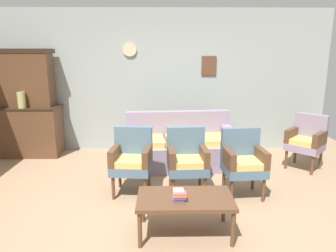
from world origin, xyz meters
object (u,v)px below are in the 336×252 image
object	(u,v)px
vase_on_cabinet	(22,100)
floor_vase_by_wall	(314,139)
armchair_near_couch_end	(243,159)
armchair_row_middle	(132,158)
side_cabinet	(30,131)
armchair_by_doorway	(187,158)
coffee_table	(185,201)
wingback_chair_by_fireplace	(306,139)
floral_couch	(180,147)
book_stack_on_table	(179,195)

from	to	relation	value
vase_on_cabinet	floor_vase_by_wall	xyz separation A→B (m)	(5.34, 0.07, -0.76)
armchair_near_couch_end	floor_vase_by_wall	world-z (taller)	armchair_near_couch_end
armchair_row_middle	armchair_near_couch_end	distance (m)	1.50
side_cabinet	armchair_by_doorway	size ratio (longest dim) A/B	1.28
coffee_table	armchair_row_middle	bearing A→B (deg)	122.41
wingback_chair_by_fireplace	floral_couch	bearing A→B (deg)	176.03
armchair_near_couch_end	wingback_chair_by_fireplace	bearing A→B (deg)	37.00
side_cabinet	coffee_table	bearing A→B (deg)	-44.68
armchair_row_middle	side_cabinet	bearing A→B (deg)	141.23
armchair_by_doorway	armchair_near_couch_end	size ratio (longest dim) A/B	1.00
side_cabinet	armchair_near_couch_end	bearing A→B (deg)	-26.25
wingback_chair_by_fireplace	floor_vase_by_wall	world-z (taller)	wingback_chair_by_fireplace
side_cabinet	vase_on_cabinet	size ratio (longest dim) A/B	4.02
armchair_by_doorway	vase_on_cabinet	bearing A→B (deg)	151.87
side_cabinet	floral_couch	xyz separation A→B (m)	(2.77, -0.63, -0.14)
floral_couch	wingback_chair_by_fireplace	distance (m)	2.09
vase_on_cabinet	book_stack_on_table	world-z (taller)	vase_on_cabinet
armchair_row_middle	armchair_near_couch_end	xyz separation A→B (m)	(1.49, -0.10, 0.00)
side_cabinet	vase_on_cabinet	distance (m)	0.63
side_cabinet	floor_vase_by_wall	bearing A→B (deg)	-1.08
coffee_table	wingback_chair_by_fireplace	bearing A→B (deg)	41.77
floral_couch	armchair_by_doorway	size ratio (longest dim) A/B	2.07
vase_on_cabinet	floor_vase_by_wall	distance (m)	5.39
floor_vase_by_wall	vase_on_cabinet	bearing A→B (deg)	-179.24
armchair_by_doorway	coffee_table	distance (m)	1.01
floral_couch	floor_vase_by_wall	distance (m)	2.60
armchair_by_doorway	floor_vase_by_wall	xyz separation A→B (m)	(2.51, 1.58, -0.19)
vase_on_cabinet	floral_couch	size ratio (longest dim) A/B	0.15
floral_couch	wingback_chair_by_fireplace	xyz separation A→B (m)	(2.08, -0.14, 0.17)
floral_couch	armchair_by_doorway	distance (m)	1.07
side_cabinet	floor_vase_by_wall	world-z (taller)	side_cabinet
coffee_table	vase_on_cabinet	bearing A→B (deg)	137.41
book_stack_on_table	coffee_table	bearing A→B (deg)	50.93
vase_on_cabinet	book_stack_on_table	bearing A→B (deg)	-44.22
floral_couch	armchair_by_doorway	xyz separation A→B (m)	(0.04, -1.05, 0.17)
coffee_table	side_cabinet	bearing A→B (deg)	135.32
vase_on_cabinet	coffee_table	distance (m)	3.78
armchair_row_middle	book_stack_on_table	distance (m)	1.26
wingback_chair_by_fireplace	coffee_table	bearing A→B (deg)	-138.23
armchair_by_doorway	book_stack_on_table	xyz separation A→B (m)	(-0.16, -1.08, -0.02)
floral_couch	floor_vase_by_wall	world-z (taller)	floral_couch
side_cabinet	vase_on_cabinet	xyz separation A→B (m)	(-0.02, -0.17, 0.61)
coffee_table	book_stack_on_table	bearing A→B (deg)	-129.07
armchair_near_couch_end	floral_couch	bearing A→B (deg)	124.81
armchair_by_doorway	wingback_chair_by_fireplace	bearing A→B (deg)	23.99
coffee_table	armchair_by_doorway	bearing A→B (deg)	84.61
side_cabinet	wingback_chair_by_fireplace	xyz separation A→B (m)	(4.85, -0.77, 0.03)
armchair_row_middle	floor_vase_by_wall	size ratio (longest dim) A/B	1.45
armchair_by_doorway	armchair_row_middle	bearing A→B (deg)	177.91
side_cabinet	floral_couch	world-z (taller)	side_cabinet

